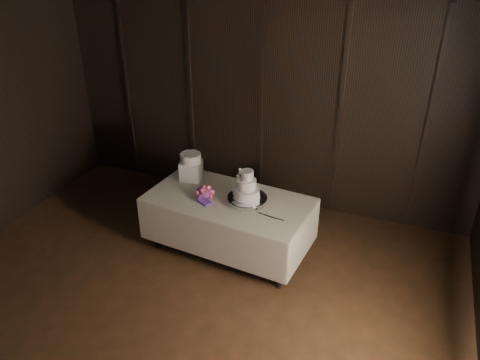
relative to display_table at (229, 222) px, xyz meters
name	(u,v)px	position (x,y,z in m)	size (l,w,h in m)	color
room	(115,240)	(-0.10, -2.06, 1.08)	(6.08, 7.08, 3.08)	black
display_table	(229,222)	(0.00, 0.00, 0.00)	(2.08, 1.23, 0.76)	beige
cake_stand	(247,201)	(0.25, -0.03, 0.39)	(0.48, 0.48, 0.09)	silver
wedding_cake	(245,187)	(0.22, -0.04, 0.57)	(0.33, 0.29, 0.35)	white
bouquet	(205,193)	(-0.28, -0.07, 0.41)	(0.30, 0.40, 0.19)	#C44464
box_pedestal	(191,170)	(-0.65, 0.30, 0.47)	(0.26, 0.26, 0.25)	white
small_cake	(191,158)	(-0.65, 0.30, 0.65)	(0.27, 0.27, 0.11)	white
cake_knife	(266,215)	(0.55, -0.20, 0.35)	(0.37, 0.02, 0.01)	silver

